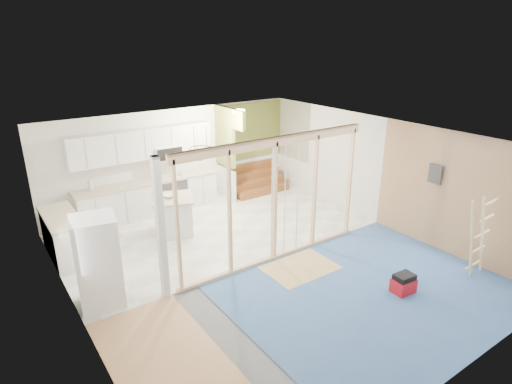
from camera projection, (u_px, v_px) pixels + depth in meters
room at (263, 204)px, 8.26m from camera, size 7.01×8.01×2.61m
floor_overlays at (263, 261)px, 8.80m from camera, size 7.00×8.00×0.03m
stud_frame at (252, 193)px, 8.03m from camera, size 4.66×0.14×2.60m
base_cabinets at (127, 208)px, 10.27m from camera, size 4.45×2.24×0.93m
upper_cabinets at (145, 145)px, 10.57m from camera, size 3.60×0.41×0.85m
green_partition at (246, 162)px, 12.30m from camera, size 2.25×1.51×2.60m
pot_rack at (201, 151)px, 9.31m from camera, size 0.52×0.52×0.72m
sheathing_panel at (461, 198)px, 8.60m from camera, size 0.02×4.00×2.60m
electrical_panel at (435, 174)px, 8.91m from camera, size 0.04×0.30×0.40m
ceiling_light at (239, 111)px, 10.89m from camera, size 0.32×0.32×0.08m
fridge at (99, 262)px, 7.14m from camera, size 0.82×0.80×1.62m
island at (173, 216)px, 9.88m from camera, size 1.19×1.19×0.90m
bowl at (170, 196)px, 9.73m from camera, size 0.31×0.31×0.07m
soap_bottle_a at (90, 184)px, 10.02m from camera, size 0.13×0.13×0.33m
soap_bottle_b at (183, 171)px, 11.14m from camera, size 0.13×0.13×0.21m
toolbox at (403, 284)px, 7.67m from camera, size 0.42×0.33×0.38m
ladder at (478, 236)px, 7.99m from camera, size 0.88×0.09×1.63m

